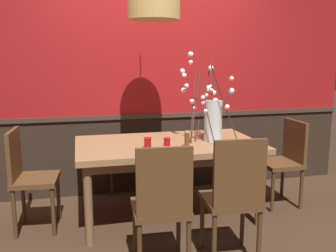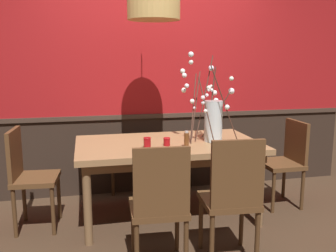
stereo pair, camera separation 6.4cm
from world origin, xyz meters
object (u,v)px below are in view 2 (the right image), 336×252
Objects in this scene: chair_far_side_left at (127,147)px; vase_with_blossoms at (212,118)px; pendant_lamp at (154,7)px; chair_near_side_right at (232,195)px; dining_table at (168,151)px; condiment_bottle at (186,140)px; candle_holder_nearer_center at (147,143)px; chair_head_west_end at (28,173)px; chair_near_side_left at (160,202)px; chair_head_east_end at (286,158)px; candle_holder_nearer_edge at (167,142)px; chair_far_side_right at (168,142)px.

vase_with_blossoms is at bearing -52.78° from chair_far_side_left.
pendant_lamp is at bearing 172.53° from vase_with_blossoms.
chair_far_side_left is at bearing 107.20° from chair_near_side_right.
condiment_bottle is (0.12, -0.24, 0.16)m from dining_table.
pendant_lamp is at bearing 165.50° from dining_table.
dining_table is at bearing 115.29° from condiment_bottle.
candle_holder_nearer_center is 0.64× the size of condiment_bottle.
chair_head_west_end reaches higher than condiment_bottle.
chair_near_side_right is at bearing -76.81° from condiment_bottle.
dining_table is 1.81× the size of chair_near_side_left.
chair_head_east_end is 2.56m from chair_head_west_end.
chair_head_east_end is at bearing 4.24° from vase_with_blossoms.
pendant_lamp reaches higher than chair_near_side_left.
chair_far_side_left is at bearing 100.86° from pendant_lamp.
chair_head_west_end is 1.28m from candle_holder_nearer_edge.
chair_head_east_end is 5.97× the size of condiment_bottle.
dining_table is 1.75× the size of chair_near_side_right.
chair_near_side_right reaches higher than chair_far_side_left.
chair_near_side_right is at bearing -67.40° from pendant_lamp.
chair_near_side_left reaches higher than chair_head_east_end.
chair_near_side_right is at bearing -72.80° from chair_far_side_left.
candle_holder_nearer_edge is (-0.47, -0.10, -0.19)m from vase_with_blossoms.
pendant_lamp is (1.16, 0.01, 1.47)m from chair_head_west_end.
chair_far_side_right is 1.13× the size of vase_with_blossoms.
chair_far_side_right is 1.10× the size of chair_far_side_left.
chair_head_west_end is at bearing 137.66° from chair_near_side_left.
dining_table is 11.44× the size of condiment_bottle.
candle_holder_nearer_edge is at bearing -168.03° from vase_with_blossoms.
chair_near_side_left is at bearing 177.09° from chair_near_side_right.
chair_head_east_end is (1.55, 0.93, -0.01)m from chair_near_side_left.
chair_far_side_right is at bearing 77.39° from dining_table.
vase_with_blossoms is 0.40m from condiment_bottle.
chair_far_side_left is 11.83× the size of candle_holder_nearer_edge.
chair_near_side_left is at bearing -106.40° from dining_table.
pendant_lamp reaches higher than chair_head_west_end.
chair_near_side_right is at bearing -87.74° from chair_far_side_right.
candle_holder_nearer_edge reaches higher than dining_table.
chair_head_east_end reaches higher than chair_far_side_left.
chair_far_side_right is at bearing 92.26° from chair_near_side_right.
chair_near_side_left is at bearing -98.58° from pendant_lamp.
condiment_bottle is (-0.09, -1.15, 0.28)m from chair_far_side_right.
chair_near_side_left reaches higher than candle_holder_nearer_center.
candle_holder_nearer_edge is at bearing -76.56° from chair_far_side_left.
chair_far_side_left is at bearing -179.37° from chair_far_side_right.
pendant_lamp reaches higher than candle_holder_nearer_center.
chair_far_side_right is 1.11m from candle_holder_nearer_edge.
dining_table is at bearing 174.65° from vase_with_blossoms.
chair_far_side_right reaches higher than chair_far_side_left.
chair_far_side_left is 1.26m from condiment_bottle.
chair_head_west_end is at bearing 179.95° from chair_head_east_end.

